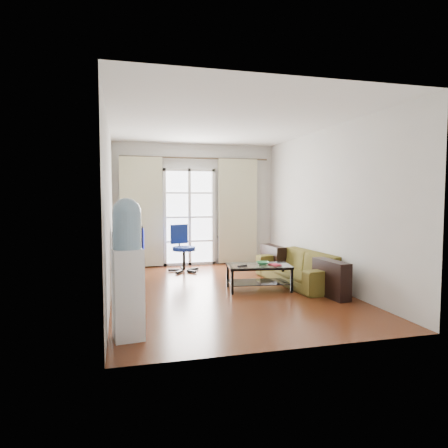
# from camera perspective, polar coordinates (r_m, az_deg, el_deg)

# --- Properties ---
(floor) EXTENTS (5.20, 5.20, 0.00)m
(floor) POSITION_cam_1_polar(r_m,az_deg,el_deg) (6.62, 0.16, -9.47)
(floor) COLOR brown
(floor) RESTS_ON ground
(ceiling) EXTENTS (5.20, 5.20, 0.00)m
(ceiling) POSITION_cam_1_polar(r_m,az_deg,el_deg) (6.54, 0.17, 14.20)
(ceiling) COLOR white
(ceiling) RESTS_ON wall_back
(wall_back) EXTENTS (3.60, 0.02, 2.70)m
(wall_back) POSITION_cam_1_polar(r_m,az_deg,el_deg) (8.98, -4.08, 2.77)
(wall_back) COLOR silver
(wall_back) RESTS_ON floor
(wall_front) EXTENTS (3.60, 0.02, 2.70)m
(wall_front) POSITION_cam_1_polar(r_m,az_deg,el_deg) (3.98, 9.76, 1.19)
(wall_front) COLOR silver
(wall_front) RESTS_ON floor
(wall_left) EXTENTS (0.02, 5.20, 2.70)m
(wall_left) POSITION_cam_1_polar(r_m,az_deg,el_deg) (6.23, -16.08, 2.08)
(wall_left) COLOR silver
(wall_left) RESTS_ON floor
(wall_right) EXTENTS (0.02, 5.20, 2.70)m
(wall_right) POSITION_cam_1_polar(r_m,az_deg,el_deg) (7.11, 14.34, 2.33)
(wall_right) COLOR silver
(wall_right) RESTS_ON floor
(french_door) EXTENTS (1.16, 0.06, 2.15)m
(french_door) POSITION_cam_1_polar(r_m,az_deg,el_deg) (8.91, -4.96, 0.98)
(french_door) COLOR white
(french_door) RESTS_ON wall_back
(curtain_rod) EXTENTS (3.30, 0.04, 0.04)m
(curtain_rod) POSITION_cam_1_polar(r_m,az_deg,el_deg) (8.92, -3.99, 9.39)
(curtain_rod) COLOR #4C3F2D
(curtain_rod) RESTS_ON wall_back
(curtain_left) EXTENTS (0.90, 0.07, 2.35)m
(curtain_left) POSITION_cam_1_polar(r_m,az_deg,el_deg) (8.72, -11.71, 1.67)
(curtain_left) COLOR beige
(curtain_left) RESTS_ON curtain_rod
(curtain_right) EXTENTS (0.90, 0.07, 2.35)m
(curtain_right) POSITION_cam_1_polar(r_m,az_deg,el_deg) (9.09, 1.97, 1.84)
(curtain_right) COLOR beige
(curtain_right) RESTS_ON curtain_rod
(radiator) EXTENTS (0.64, 0.12, 0.64)m
(radiator) POSITION_cam_1_polar(r_m,az_deg,el_deg) (9.14, 1.01, -3.62)
(radiator) COLOR gray
(radiator) RESTS_ON floor
(sofa) EXTENTS (2.09, 1.11, 0.57)m
(sofa) POSITION_cam_1_polar(r_m,az_deg,el_deg) (7.19, 10.55, -6.14)
(sofa) COLOR olive
(sofa) RESTS_ON floor
(coffee_table) EXTENTS (1.09, 0.71, 0.41)m
(coffee_table) POSITION_cam_1_polar(r_m,az_deg,el_deg) (6.64, 4.99, -7.08)
(coffee_table) COLOR silver
(coffee_table) RESTS_ON floor
(bowl) EXTENTS (0.33, 0.33, 0.05)m
(bowl) POSITION_cam_1_polar(r_m,az_deg,el_deg) (6.62, 5.53, -5.59)
(bowl) COLOR green
(bowl) RESTS_ON coffee_table
(book) EXTENTS (0.24, 0.27, 0.02)m
(book) POSITION_cam_1_polar(r_m,az_deg,el_deg) (6.54, 6.78, -5.86)
(book) COLOR maroon
(book) RESTS_ON coffee_table
(remote) EXTENTS (0.18, 0.11, 0.02)m
(remote) POSITION_cam_1_polar(r_m,az_deg,el_deg) (6.45, 2.64, -5.98)
(remote) COLOR black
(remote) RESTS_ON coffee_table
(tv_stand) EXTENTS (0.50, 0.75, 0.55)m
(tv_stand) POSITION_cam_1_polar(r_m,az_deg,el_deg) (7.09, -13.47, -6.40)
(tv_stand) COLOR black
(tv_stand) RESTS_ON floor
(crt_tv) EXTENTS (0.54, 0.54, 0.47)m
(crt_tv) POSITION_cam_1_polar(r_m,az_deg,el_deg) (7.08, -13.55, -2.23)
(crt_tv) COLOR black
(crt_tv) RESTS_ON tv_stand
(task_chair) EXTENTS (0.82, 0.82, 0.95)m
(task_chair) POSITION_cam_1_polar(r_m,az_deg,el_deg) (8.24, -5.84, -4.82)
(task_chair) COLOR black
(task_chair) RESTS_ON floor
(water_cooler) EXTENTS (0.36, 0.35, 1.52)m
(water_cooler) POSITION_cam_1_polar(r_m,az_deg,el_deg) (4.41, -13.62, -5.84)
(water_cooler) COLOR white
(water_cooler) RESTS_ON floor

